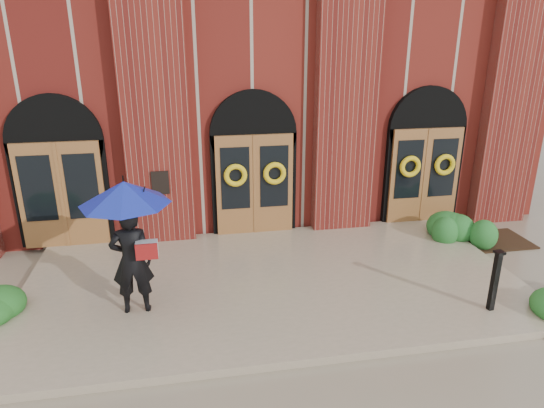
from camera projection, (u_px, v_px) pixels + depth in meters
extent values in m
plane|color=gray|center=(275.00, 289.00, 9.89)|extent=(90.00, 90.00, 0.00)
cube|color=tan|center=(274.00, 282.00, 10.01)|extent=(10.00, 5.30, 0.15)
cube|color=maroon|center=(228.00, 76.00, 16.97)|extent=(16.00, 12.00, 7.00)
cube|color=black|center=(160.00, 183.00, 11.25)|extent=(0.40, 0.05, 0.55)
cube|color=maroon|center=(154.00, 101.00, 10.86)|extent=(1.50, 0.45, 7.00)
cube|color=maroon|center=(346.00, 96.00, 11.63)|extent=(1.50, 0.45, 7.00)
cube|color=maroon|center=(514.00, 92.00, 12.39)|extent=(1.50, 0.45, 7.00)
cube|color=#995932|center=(62.00, 195.00, 11.17)|extent=(1.90, 0.10, 2.50)
cylinder|color=black|center=(55.00, 141.00, 10.88)|extent=(2.10, 0.22, 2.10)
cube|color=#995932|center=(255.00, 185.00, 11.93)|extent=(1.90, 0.10, 2.50)
cylinder|color=black|center=(253.00, 133.00, 11.64)|extent=(2.10, 0.22, 2.10)
cube|color=#995932|center=(424.00, 176.00, 12.70)|extent=(1.90, 0.10, 2.50)
cylinder|color=black|center=(427.00, 127.00, 12.41)|extent=(2.10, 0.22, 2.10)
torus|color=yellow|center=(236.00, 175.00, 11.64)|extent=(0.57, 0.13, 0.57)
torus|color=yellow|center=(275.00, 173.00, 11.80)|extent=(0.57, 0.13, 0.57)
torus|color=yellow|center=(410.00, 167.00, 12.41)|extent=(0.57, 0.13, 0.57)
torus|color=yellow|center=(445.00, 165.00, 12.57)|extent=(0.57, 0.13, 0.57)
imported|color=black|center=(132.00, 260.00, 8.54)|extent=(0.74, 0.49, 2.00)
cone|color=#132194|center=(124.00, 193.00, 8.12)|extent=(1.57, 1.57, 0.40)
cylinder|color=black|center=(130.00, 223.00, 8.26)|extent=(0.02, 0.02, 0.66)
cube|color=#B6B9BB|center=(147.00, 249.00, 8.36)|extent=(0.38, 0.19, 0.29)
cube|color=maroon|center=(147.00, 252.00, 8.26)|extent=(0.37, 0.03, 0.29)
cube|color=black|center=(494.00, 282.00, 8.71)|extent=(0.11, 0.11, 1.12)
cube|color=black|center=(500.00, 253.00, 8.51)|extent=(0.17, 0.17, 0.04)
ellipsoid|color=#215D24|center=(472.00, 230.00, 11.93)|extent=(2.69, 1.07, 0.69)
ellipsoid|color=#205A1F|center=(4.00, 300.00, 8.93)|extent=(1.60, 1.37, 0.56)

